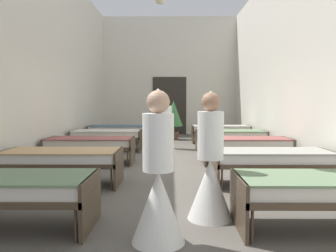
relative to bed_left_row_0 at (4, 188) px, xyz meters
name	(u,v)px	position (x,y,z in m)	size (l,w,h in m)	color
ground_plane	(168,166)	(1.72, 3.80, -0.49)	(6.14, 14.07, 0.10)	#59544C
room_shell	(168,59)	(1.72, 5.06, 2.01)	(5.94, 13.67, 4.89)	silver
bed_left_row_0	(4,188)	(0.00, 0.00, 0.00)	(1.90, 0.84, 0.57)	#473828
bed_right_row_0	(327,189)	(3.44, 0.00, 0.00)	(1.90, 0.84, 0.57)	#473828
bed_left_row_1	(62,158)	(0.00, 1.90, 0.00)	(1.90, 0.84, 0.57)	#473828
bed_right_row_1	(272,159)	(3.44, 1.90, 0.00)	(1.90, 0.84, 0.57)	#473828
bed_left_row_2	(90,144)	(0.00, 3.80, 0.00)	(1.90, 0.84, 0.57)	#473828
bed_right_row_2	(246,144)	(3.44, 3.80, 0.00)	(1.90, 0.84, 0.57)	#473828
bed_left_row_3	(107,135)	(0.00, 5.70, 0.00)	(1.90, 0.84, 0.57)	#473828
bed_right_row_3	(231,135)	(3.44, 5.70, 0.00)	(1.90, 0.84, 0.57)	#473828
bed_left_row_4	(118,129)	(0.00, 7.60, 0.00)	(1.90, 0.84, 0.57)	#473828
bed_right_row_4	(220,130)	(3.44, 7.60, 0.00)	(1.90, 0.84, 0.57)	#473828
nurse_near_aisle	(210,174)	(2.24, 0.32, 0.09)	(0.52, 0.52, 1.49)	white
nurse_mid_aisle	(167,130)	(1.65, 6.24, 0.09)	(0.52, 0.52, 1.49)	white
nurse_far_aisle	(158,188)	(1.66, -0.33, 0.09)	(0.52, 0.52, 1.49)	white
potted_plant	(174,115)	(1.87, 8.57, 0.43)	(0.67, 0.67, 1.41)	brown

